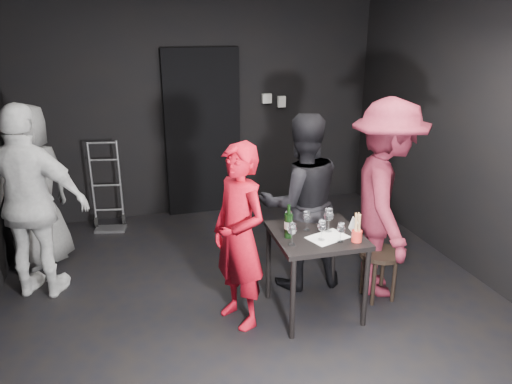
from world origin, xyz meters
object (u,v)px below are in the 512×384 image
object	(u,v)px
hand_truck	(109,212)
stool	(380,260)
tasting_table	(316,244)
server_red	(239,233)
man_maroon	(387,179)
wine_bottle	(288,225)
bystander_cream	(28,185)
breadstick_cup	(357,228)
woman_black	(301,193)
bystander_grey	(30,177)

from	to	relation	value
hand_truck	stool	size ratio (longest dim) A/B	2.30
tasting_table	server_red	world-z (taller)	server_red
man_maroon	wine_bottle	xyz separation A→B (m)	(-0.99, -0.19, -0.24)
hand_truck	stool	distance (m)	3.32
hand_truck	stool	xyz separation A→B (m)	(2.34, -2.34, 0.18)
server_red	bystander_cream	xyz separation A→B (m)	(-1.66, 0.95, 0.25)
server_red	breadstick_cup	distance (m)	0.95
stool	man_maroon	bearing A→B (deg)	59.20
stool	bystander_cream	bearing A→B (deg)	162.08
bystander_cream	tasting_table	bearing A→B (deg)	178.27
server_red	wine_bottle	size ratio (longest dim) A/B	5.71
stool	wine_bottle	distance (m)	1.02
server_red	woman_black	distance (m)	0.85
server_red	hand_truck	bearing A→B (deg)	-179.51
hand_truck	wine_bottle	size ratio (longest dim) A/B	3.80
stool	man_maroon	xyz separation A→B (m)	(0.09, 0.14, 0.71)
bystander_cream	breadstick_cup	bearing A→B (deg)	175.87
hand_truck	wine_bottle	distance (m)	2.87
server_red	bystander_grey	size ratio (longest dim) A/B	0.85
woman_black	bystander_cream	distance (m)	2.42
bystander_grey	tasting_table	bearing A→B (deg)	106.31
server_red	bystander_cream	world-z (taller)	bystander_cream
bystander_grey	wine_bottle	bearing A→B (deg)	103.11
bystander_cream	wine_bottle	world-z (taller)	bystander_cream
tasting_table	woman_black	world-z (taller)	woman_black
woman_black	wine_bottle	world-z (taller)	woman_black
woman_black	breadstick_cup	world-z (taller)	woman_black
hand_truck	breadstick_cup	bearing A→B (deg)	-41.85
man_maroon	bystander_cream	world-z (taller)	man_maroon
hand_truck	bystander_cream	xyz separation A→B (m)	(-0.62, -1.39, 0.86)
man_maroon	bystander_cream	distance (m)	3.15
man_maroon	bystander_cream	size ratio (longest dim) A/B	1.03
hand_truck	tasting_table	size ratio (longest dim) A/B	1.44
stool	wine_bottle	xyz separation A→B (m)	(-0.90, -0.04, 0.48)
hand_truck	tasting_table	distance (m)	2.96
bystander_grey	man_maroon	bearing A→B (deg)	115.71
stool	bystander_grey	xyz separation A→B (m)	(-3.03, 1.59, 0.57)
hand_truck	man_maroon	bearing A→B (deg)	-30.63
tasting_table	man_maroon	size ratio (longest dim) A/B	0.34
tasting_table	woman_black	size ratio (longest dim) A/B	0.40
wine_bottle	stool	bearing A→B (deg)	2.84
breadstick_cup	bystander_cream	bearing A→B (deg)	154.35
hand_truck	wine_bottle	bearing A→B (deg)	-47.33
tasting_table	server_red	bearing A→B (deg)	176.00
server_red	man_maroon	size ratio (longest dim) A/B	0.74
tasting_table	man_maroon	distance (m)	0.88
woman_black	man_maroon	world-z (taller)	man_maroon
wine_bottle	hand_truck	bearing A→B (deg)	121.14
server_red	man_maroon	xyz separation A→B (m)	(1.39, 0.14, 0.29)
bystander_cream	stool	bearing A→B (deg)	-176.40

